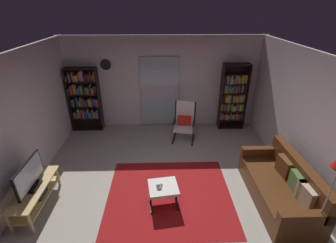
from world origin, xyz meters
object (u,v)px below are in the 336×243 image
(tv_stand, at_px, (35,194))
(cell_phone, at_px, (158,187))
(bookshelf_near_sofa, at_px, (233,97))
(leather_sofa, at_px, (281,187))
(ottoman, at_px, (163,189))
(wall_clock, at_px, (106,65))
(television, at_px, (30,176))
(lounge_armchair, at_px, (184,120))
(tv_remote, at_px, (161,187))
(bookshelf_near_tv, at_px, (85,98))

(tv_stand, height_order, cell_phone, tv_stand)
(bookshelf_near_sofa, relative_size, leather_sofa, 1.00)
(tv_stand, xyz_separation_m, cell_phone, (2.20, -0.02, 0.10))
(ottoman, distance_m, wall_clock, 3.82)
(bookshelf_near_sofa, distance_m, wall_clock, 3.63)
(television, distance_m, lounge_armchair, 3.76)
(tv_stand, relative_size, tv_remote, 8.60)
(lounge_armchair, relative_size, tv_remote, 7.10)
(tv_stand, bearing_deg, tv_remote, -0.08)
(tv_stand, bearing_deg, lounge_armchair, 39.84)
(television, relative_size, leather_sofa, 0.45)
(tv_stand, height_order, bookshelf_near_sofa, bookshelf_near_sofa)
(leather_sofa, height_order, cell_phone, leather_sofa)
(bookshelf_near_tv, bearing_deg, bookshelf_near_sofa, -0.38)
(television, height_order, bookshelf_near_sofa, bookshelf_near_sofa)
(tv_stand, height_order, leather_sofa, leather_sofa)
(bookshelf_near_tv, distance_m, bookshelf_near_sofa, 4.17)
(tv_remote, bearing_deg, tv_stand, -168.12)
(bookshelf_near_sofa, relative_size, cell_phone, 13.57)
(tv_stand, xyz_separation_m, leather_sofa, (4.46, 0.03, 0.01))
(bookshelf_near_tv, bearing_deg, ottoman, -54.35)
(bookshelf_near_sofa, height_order, tv_remote, bookshelf_near_sofa)
(bookshelf_near_tv, distance_m, leather_sofa, 5.31)
(leather_sofa, xyz_separation_m, cell_phone, (-2.26, -0.04, 0.09))
(bookshelf_near_sofa, distance_m, lounge_armchair, 1.59)
(tv_stand, height_order, lounge_armchair, lounge_armchair)
(tv_stand, distance_m, lounge_armchair, 3.76)
(cell_phone, bearing_deg, television, 171.62)
(wall_clock, bearing_deg, television, -103.69)
(bookshelf_near_sofa, height_order, cell_phone, bookshelf_near_sofa)
(leather_sofa, height_order, lounge_armchair, lounge_armchair)
(television, height_order, leather_sofa, television)
(television, xyz_separation_m, cell_phone, (2.19, -0.01, -0.30))
(tv_stand, height_order, bookshelf_near_tv, bookshelf_near_tv)
(ottoman, bearing_deg, leather_sofa, 0.22)
(bookshelf_near_sofa, height_order, leather_sofa, bookshelf_near_sofa)
(tv_stand, relative_size, wall_clock, 4.27)
(ottoman, bearing_deg, television, -179.36)
(wall_clock, bearing_deg, cell_phone, -66.05)
(bookshelf_near_tv, xyz_separation_m, ottoman, (2.16, -3.01, -0.63))
(tv_stand, xyz_separation_m, bookshelf_near_tv, (0.13, 3.02, 0.66))
(lounge_armchair, bearing_deg, cell_phone, -105.74)
(television, bearing_deg, leather_sofa, 0.43)
(bookshelf_near_sofa, bearing_deg, tv_stand, -145.07)
(leather_sofa, height_order, tv_remote, leather_sofa)
(tv_stand, xyz_separation_m, bookshelf_near_sofa, (4.29, 3.00, 0.65))
(tv_remote, height_order, cell_phone, tv_remote)
(cell_phone, relative_size, wall_clock, 0.48)
(tv_stand, distance_m, tv_remote, 2.24)
(tv_remote, distance_m, wall_clock, 3.79)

